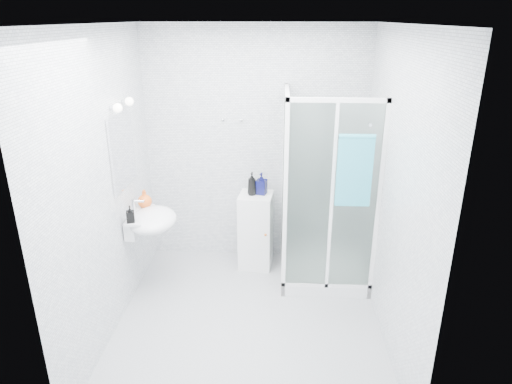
# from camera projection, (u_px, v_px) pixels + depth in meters

# --- Properties ---
(room) EXTENTS (2.40, 2.60, 2.60)m
(room) POSITION_uv_depth(u_px,v_px,m) (248.00, 190.00, 3.79)
(room) COLOR silver
(room) RESTS_ON ground
(shower_enclosure) EXTENTS (0.90, 0.95, 2.00)m
(shower_enclosure) POSITION_uv_depth(u_px,v_px,m) (317.00, 241.00, 4.78)
(shower_enclosure) COLOR silver
(shower_enclosure) RESTS_ON ground
(wall_basin) EXTENTS (0.46, 0.56, 0.35)m
(wall_basin) POSITION_uv_depth(u_px,v_px,m) (150.00, 220.00, 4.43)
(wall_basin) COLOR silver
(wall_basin) RESTS_ON ground
(mirror) EXTENTS (0.02, 0.60, 0.70)m
(mirror) POSITION_uv_depth(u_px,v_px,m) (123.00, 150.00, 4.19)
(mirror) COLOR white
(mirror) RESTS_ON room
(vanity_lights) EXTENTS (0.10, 0.40, 0.08)m
(vanity_lights) POSITION_uv_depth(u_px,v_px,m) (123.00, 105.00, 4.04)
(vanity_lights) COLOR silver
(vanity_lights) RESTS_ON room
(wall_hooks) EXTENTS (0.23, 0.06, 0.03)m
(wall_hooks) POSITION_uv_depth(u_px,v_px,m) (232.00, 120.00, 4.85)
(wall_hooks) COLOR silver
(wall_hooks) RESTS_ON room
(storage_cabinet) EXTENTS (0.39, 0.40, 0.86)m
(storage_cabinet) POSITION_uv_depth(u_px,v_px,m) (256.00, 231.00, 5.06)
(storage_cabinet) COLOR white
(storage_cabinet) RESTS_ON ground
(hand_towel) EXTENTS (0.31, 0.05, 0.67)m
(hand_towel) POSITION_uv_depth(u_px,v_px,m) (355.00, 169.00, 4.05)
(hand_towel) COLOR teal
(hand_towel) RESTS_ON shower_enclosure
(shampoo_bottle_a) EXTENTS (0.11, 0.11, 0.25)m
(shampoo_bottle_a) POSITION_uv_depth(u_px,v_px,m) (252.00, 184.00, 4.86)
(shampoo_bottle_a) COLOR black
(shampoo_bottle_a) RESTS_ON storage_cabinet
(shampoo_bottle_b) EXTENTS (0.13, 0.13, 0.24)m
(shampoo_bottle_b) POSITION_uv_depth(u_px,v_px,m) (261.00, 184.00, 4.89)
(shampoo_bottle_b) COLOR #0A0C40
(shampoo_bottle_b) RESTS_ON storage_cabinet
(soap_dispenser_orange) EXTENTS (0.18, 0.18, 0.18)m
(soap_dispenser_orange) POSITION_uv_depth(u_px,v_px,m) (145.00, 199.00, 4.54)
(soap_dispenser_orange) COLOR #E15A1A
(soap_dispenser_orange) RESTS_ON wall_basin
(soap_dispenser_black) EXTENTS (0.09, 0.09, 0.16)m
(soap_dispenser_black) POSITION_uv_depth(u_px,v_px,m) (130.00, 214.00, 4.21)
(soap_dispenser_black) COLOR black
(soap_dispenser_black) RESTS_ON wall_basin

